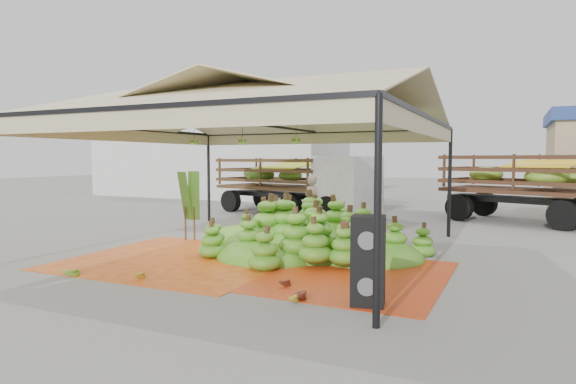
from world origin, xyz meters
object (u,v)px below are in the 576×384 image
at_px(vendor, 313,203).
at_px(truck_left, 301,179).
at_px(banana_heap, 307,224).
at_px(speaker_stack, 368,261).
at_px(truck_right, 565,181).

bearing_deg(vendor, truck_left, -42.03).
xyz_separation_m(banana_heap, truck_left, (-3.06, 6.75, 0.75)).
bearing_deg(speaker_stack, banana_heap, 114.28).
height_order(vendor, truck_right, truck_right).
distance_m(banana_heap, vendor, 3.15).
bearing_deg(vendor, banana_heap, 129.20).
bearing_deg(truck_right, banana_heap, -108.60).
relative_size(speaker_stack, vendor, 0.79).
bearing_deg(speaker_stack, truck_left, 107.70).
height_order(banana_heap, vendor, vendor).
distance_m(truck_left, truck_right, 9.01).
distance_m(banana_heap, speaker_stack, 4.30).
height_order(truck_left, truck_right, truck_right).
xyz_separation_m(banana_heap, vendor, (-1.04, 2.97, 0.20)).
relative_size(vendor, truck_right, 0.23).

